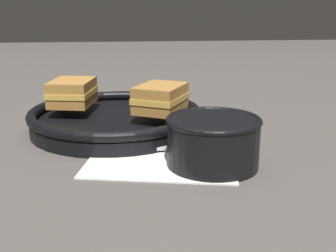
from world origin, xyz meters
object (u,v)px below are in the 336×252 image
at_px(soup_bowl, 213,139).
at_px(sandwich_near_left, 161,98).
at_px(spoon, 181,148).
at_px(sandwich_near_right, 72,92).
at_px(skillet, 116,119).

distance_m(soup_bowl, sandwich_near_left, 0.17).
distance_m(spoon, sandwich_near_right, 0.25).
height_order(skillet, sandwich_near_right, sandwich_near_right).
distance_m(spoon, skillet, 0.17).
height_order(spoon, skillet, skillet).
height_order(spoon, sandwich_near_left, sandwich_near_left).
xyz_separation_m(spoon, skillet, (-0.10, 0.13, 0.01)).
height_order(skillet, sandwich_near_left, sandwich_near_left).
bearing_deg(sandwich_near_right, spoon, -42.53).
relative_size(soup_bowl, sandwich_near_left, 1.13).
bearing_deg(sandwich_near_right, soup_bowl, -46.00).
relative_size(soup_bowl, skillet, 0.43).
relative_size(skillet, sandwich_near_left, 2.64).
xyz_separation_m(sandwich_near_left, sandwich_near_right, (-0.16, 0.07, 0.00)).
xyz_separation_m(spoon, sandwich_near_left, (-0.02, 0.10, 0.06)).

